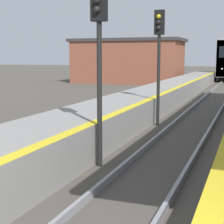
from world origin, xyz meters
TOP-DOWN VIEW (x-y plane):
  - signal_near at (-1.35, 5.66)m, footprint 0.36×0.31m
  - signal_mid at (-1.30, 11.44)m, footprint 0.36×0.31m
  - station_building at (-9.65, 33.55)m, footprint 10.94×5.57m

SIDE VIEW (x-z plane):
  - station_building at x=-9.65m, z-range 0.01..4.36m
  - signal_near at x=-1.35m, z-range 0.87..5.20m
  - signal_mid at x=-1.30m, z-range 0.87..5.20m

